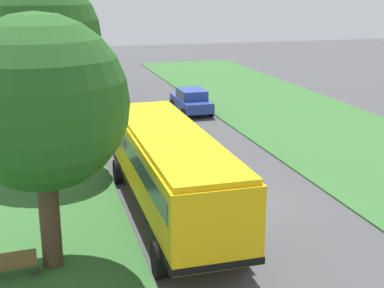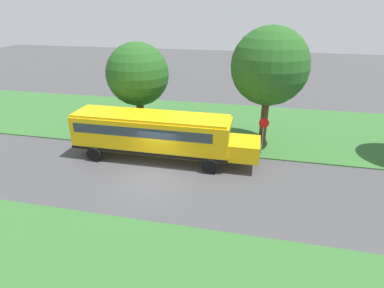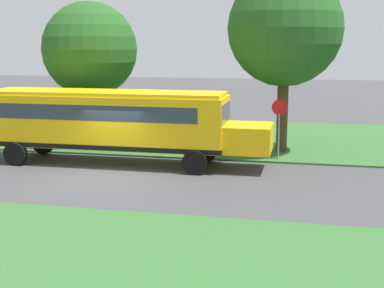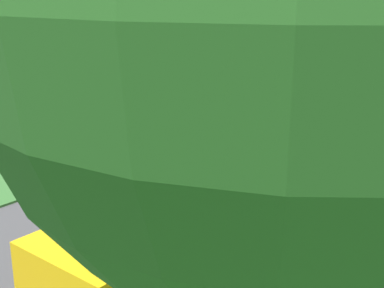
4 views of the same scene
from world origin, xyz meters
The scene contains 7 objects.
ground_plane centered at (0.00, 0.00, 0.00)m, with size 120.00×120.00×0.00m, color #424244.
grass_verge centered at (-10.00, 0.00, 0.04)m, with size 12.00×80.00×0.08m, color #33662D.
school_bus centered at (-2.52, -0.54, 1.92)m, with size 2.85×12.42×3.16m.
oak_tree_beside_bus centered at (-6.50, -3.20, 4.78)m, with size 4.78×4.78×7.26m.
oak_tree_roadside_mid centered at (-6.59, 6.66, 5.83)m, with size 5.35×5.35×8.52m.
stop_sign centered at (-4.60, 6.48, 1.74)m, with size 0.08×0.68×2.74m.
park_bench centered at (-7.85, -3.64, 0.47)m, with size 1.63×0.60×0.92m.
Camera 3 is at (19.07, 7.66, 5.19)m, focal length 50.00 mm.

